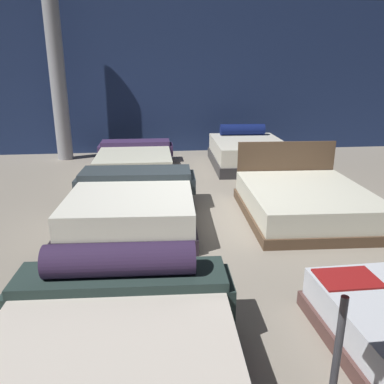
{
  "coord_description": "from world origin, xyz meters",
  "views": [
    {
      "loc": [
        -0.92,
        -4.88,
        1.93
      ],
      "look_at": [
        -0.38,
        -0.17,
        0.42
      ],
      "focal_mm": 35.9,
      "sensor_mm": 36.0,
      "label": 1
    }
  ],
  "objects": [
    {
      "name": "bed_0",
      "position": [
        -1.18,
        -3.0,
        0.25
      ],
      "size": [
        1.68,
        1.98,
        0.75
      ],
      "rotation": [
        0.0,
        0.0,
        -0.05
      ],
      "color": "#302736",
      "rests_on": "ground_plane"
    },
    {
      "name": "bed_3",
      "position": [
        1.18,
        -0.14,
        0.21
      ],
      "size": [
        1.72,
        2.05,
        0.87
      ],
      "rotation": [
        0.0,
        0.0,
        -0.05
      ],
      "color": "brown",
      "rests_on": "ground_plane"
    },
    {
      "name": "ground_plane",
      "position": [
        0.0,
        0.0,
        -0.01
      ],
      "size": [
        18.0,
        18.0,
        0.02
      ],
      "primitive_type": "cube",
      "color": "gray"
    },
    {
      "name": "bed_4",
      "position": [
        -1.21,
        2.81,
        0.2
      ],
      "size": [
        1.61,
        2.07,
        0.46
      ],
      "rotation": [
        0.0,
        0.0,
        -0.01
      ],
      "color": "brown",
      "rests_on": "ground_plane"
    },
    {
      "name": "bed_2",
      "position": [
        -1.15,
        -0.05,
        0.24
      ],
      "size": [
        1.77,
        2.13,
        0.55
      ],
      "rotation": [
        0.0,
        0.0,
        -0.06
      ],
      "color": "black",
      "rests_on": "ground_plane"
    },
    {
      "name": "price_sign",
      "position": [
        0.0,
        -3.37,
        0.38
      ],
      "size": [
        0.28,
        0.24,
        0.99
      ],
      "color": "#3F3F44",
      "rests_on": "ground_plane"
    },
    {
      "name": "support_pillar",
      "position": [
        -2.8,
        3.95,
        1.75
      ],
      "size": [
        0.33,
        0.33,
        3.5
      ],
      "primitive_type": "cylinder",
      "color": "#99999E",
      "rests_on": "ground_plane"
    },
    {
      "name": "showroom_back_wall",
      "position": [
        0.0,
        4.58,
        1.75
      ],
      "size": [
        18.0,
        0.06,
        3.5
      ],
      "primitive_type": "cube",
      "color": "navy",
      "rests_on": "ground_plane"
    },
    {
      "name": "bed_5",
      "position": [
        1.14,
        2.83,
        0.28
      ],
      "size": [
        1.57,
        2.11,
        0.78
      ],
      "rotation": [
        0.0,
        0.0,
        -0.05
      ],
      "color": "#2D2C2F",
      "rests_on": "ground_plane"
    }
  ]
}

